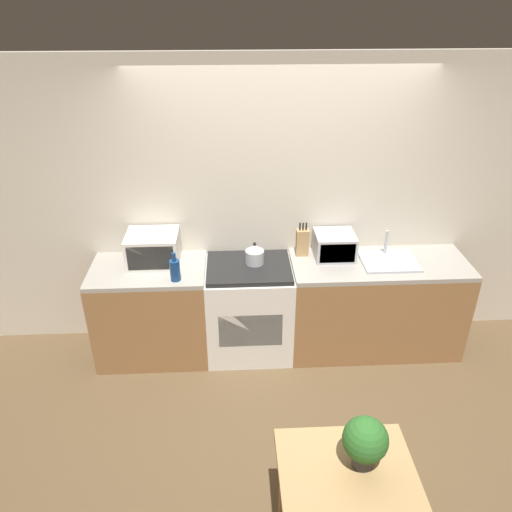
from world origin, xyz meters
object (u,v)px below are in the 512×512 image
Objects in this scene: toaster_oven at (334,245)px; kettle at (255,254)px; stove_range at (249,309)px; bottle at (175,270)px; dining_table at (348,492)px; microwave at (153,249)px.

kettle is at bearing -173.48° from toaster_oven.
bottle reaches higher than stove_range.
dining_table is at bearing -98.10° from toaster_oven.
bottle is (-0.61, -0.20, 0.55)m from stove_range.
toaster_oven reaches higher than stove_range.
microwave reaches higher than dining_table.
bottle is at bearing -159.45° from kettle.
bottle reaches higher than kettle.
stove_range is 0.85m from bottle.
stove_range is 0.96m from toaster_oven.
microwave is 1.76× the size of bottle.
toaster_oven is (0.71, 0.08, 0.02)m from kettle.
bottle is at bearing -161.94° from stove_range.
stove_range is 1.20× the size of dining_table.
dining_table is (0.41, -2.05, -0.37)m from kettle.
toaster_oven is at bearing 13.50° from bottle.
microwave reaches higher than bottle.
toaster_oven reaches higher than dining_table.
kettle is 0.46× the size of microwave.
kettle is 0.72m from toaster_oven.
microwave is at bearing -179.07° from toaster_oven.
bottle is at bearing -166.50° from toaster_oven.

